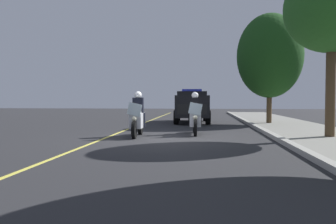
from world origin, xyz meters
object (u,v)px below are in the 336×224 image
at_px(police_motorcycle_lead_left, 137,118).
at_px(police_motorcycle_lead_right, 195,117).
at_px(tree_mid_block, 332,9).
at_px(tree_far_back, 270,56).
at_px(police_suv, 192,105).

distance_m(police_motorcycle_lead_left, police_motorcycle_lead_right, 2.41).
bearing_deg(police_motorcycle_lead_left, tree_mid_block, 88.71).
height_order(police_motorcycle_lead_left, tree_far_back, tree_far_back).
relative_size(tree_mid_block, tree_far_back, 0.99).
bearing_deg(police_suv, tree_far_back, 74.01).
relative_size(police_suv, tree_mid_block, 0.82).
distance_m(police_motorcycle_lead_left, tree_mid_block, 7.95).
bearing_deg(tree_mid_block, police_suv, -147.83).
bearing_deg(police_motorcycle_lead_right, police_suv, -176.90).
height_order(police_suv, tree_mid_block, tree_mid_block).
relative_size(police_motorcycle_lead_right, tree_mid_block, 0.35).
bearing_deg(tree_far_back, police_suv, -105.99).
bearing_deg(police_motorcycle_lead_right, police_motorcycle_lead_left, -63.46).
bearing_deg(police_motorcycle_lead_left, police_suv, 167.56).
relative_size(police_motorcycle_lead_left, tree_far_back, 0.35).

